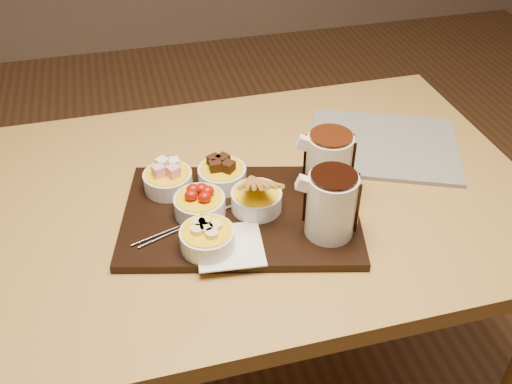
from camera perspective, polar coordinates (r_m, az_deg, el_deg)
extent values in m
cube|color=#AC8540|center=(1.21, -0.72, -0.68)|extent=(1.20, 0.80, 0.04)
cylinder|color=#AC8540|center=(1.72, -21.38, -6.33)|extent=(0.06, 0.06, 0.71)
cylinder|color=#AC8540|center=(1.86, 13.11, -0.63)|extent=(0.06, 0.06, 0.71)
cube|color=black|center=(1.13, -1.48, -2.28)|extent=(0.52, 0.40, 0.02)
cube|color=white|center=(1.05, -2.64, -5.41)|extent=(0.13, 0.13, 0.00)
cylinder|color=silver|center=(1.18, -8.78, 1.10)|extent=(0.10, 0.10, 0.04)
cylinder|color=silver|center=(1.18, -3.40, 1.59)|extent=(0.10, 0.10, 0.04)
cylinder|color=silver|center=(1.11, -5.64, -1.37)|extent=(0.10, 0.10, 0.04)
cylinder|color=silver|center=(1.12, 0.04, -0.84)|extent=(0.10, 0.10, 0.04)
cylinder|color=silver|center=(1.04, -4.89, -4.71)|extent=(0.10, 0.10, 0.04)
cylinder|color=silver|center=(1.04, 7.52, -1.34)|extent=(0.11, 0.11, 0.13)
cylinder|color=silver|center=(1.15, 7.28, 2.81)|extent=(0.11, 0.11, 0.13)
cube|color=beige|center=(1.36, 12.60, 4.59)|extent=(0.42, 0.38, 0.01)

